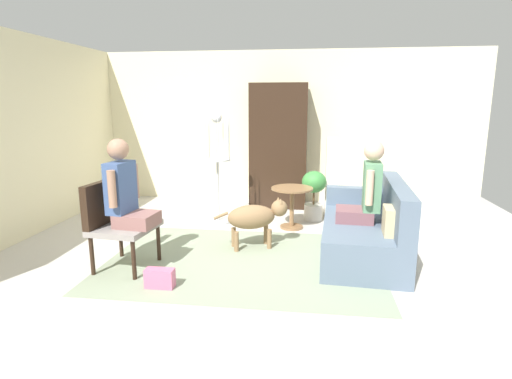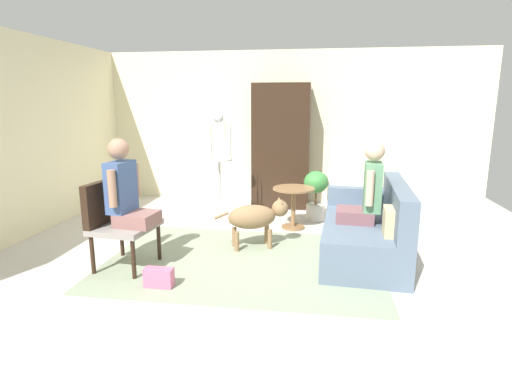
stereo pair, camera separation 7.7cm
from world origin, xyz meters
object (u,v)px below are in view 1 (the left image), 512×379
object	(u,v)px
couch	(368,231)
handbag	(160,278)
armchair	(115,217)
column_lamp	(332,179)
dog	(255,217)
potted_plant	(314,191)
person_on_armchair	(125,191)
round_end_table	(292,200)
bird_cage_stand	(218,171)
armoire_cabinet	(279,146)
person_on_couch	(367,190)

from	to	relation	value
couch	handbag	xyz separation A→B (m)	(-2.08, -1.11, -0.21)
armchair	column_lamp	xyz separation A→B (m)	(2.37, 2.22, 0.05)
couch	dog	world-z (taller)	couch
armchair	handbag	xyz separation A→B (m)	(0.64, -0.44, -0.46)
armchair	potted_plant	size ratio (longest dim) A/B	1.24
potted_plant	column_lamp	xyz separation A→B (m)	(0.26, 0.15, 0.16)
person_on_armchair	dog	world-z (taller)	person_on_armchair
round_end_table	handbag	distance (m)	2.40
person_on_armchair	potted_plant	distance (m)	2.89
couch	armchair	distance (m)	2.81
bird_cage_stand	column_lamp	size ratio (longest dim) A/B	1.31
armchair	round_end_table	xyz separation A→B (m)	(1.80, 1.63, -0.15)
column_lamp	handbag	distance (m)	3.22
round_end_table	dog	distance (m)	0.94
couch	bird_cage_stand	distance (m)	2.33
couch	bird_cage_stand	world-z (taller)	bird_cage_stand
potted_plant	handbag	bearing A→B (deg)	-120.24
potted_plant	armoire_cabinet	size ratio (longest dim) A/B	0.37
couch	dog	xyz separation A→B (m)	(-1.32, 0.11, 0.09)
armoire_cabinet	person_on_couch	bearing A→B (deg)	-62.97
couch	column_lamp	size ratio (longest dim) A/B	1.42
couch	person_on_armchair	bearing A→B (deg)	-165.12
person_on_couch	armoire_cabinet	bearing A→B (deg)	117.03
potted_plant	column_lamp	distance (m)	0.34
armchair	person_on_couch	world-z (taller)	person_on_couch
person_on_couch	potted_plant	size ratio (longest dim) A/B	1.21
dog	potted_plant	size ratio (longest dim) A/B	1.15
couch	armoire_cabinet	size ratio (longest dim) A/B	0.85
dog	handbag	distance (m)	1.47
dog	person_on_armchair	bearing A→B (deg)	-147.53
armchair	round_end_table	bearing A→B (deg)	42.14
couch	handbag	bearing A→B (deg)	-151.87
column_lamp	armchair	bearing A→B (deg)	-136.89
person_on_armchair	armoire_cabinet	size ratio (longest dim) A/B	0.44
couch	person_on_armchair	xyz separation A→B (m)	(-2.57, -0.68, 0.54)
person_on_armchair	bird_cage_stand	size ratio (longest dim) A/B	0.57
round_end_table	potted_plant	bearing A→B (deg)	55.24
round_end_table	column_lamp	bearing A→B (deg)	45.99
bird_cage_stand	potted_plant	bearing A→B (deg)	12.28
dog	armchair	bearing A→B (deg)	-150.85
armoire_cabinet	couch	bearing A→B (deg)	-61.75
person_on_armchair	handbag	distance (m)	1.00
potted_plant	round_end_table	bearing A→B (deg)	-124.76
person_on_couch	armoire_cabinet	world-z (taller)	armoire_cabinet
person_on_couch	handbag	world-z (taller)	person_on_couch
couch	person_on_couch	size ratio (longest dim) A/B	1.92
dog	column_lamp	distance (m)	1.75
bird_cage_stand	handbag	xyz separation A→B (m)	(-0.07, -2.21, -0.67)
person_on_armchair	round_end_table	size ratio (longest dim) A/B	1.56
armchair	person_on_couch	distance (m)	2.76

